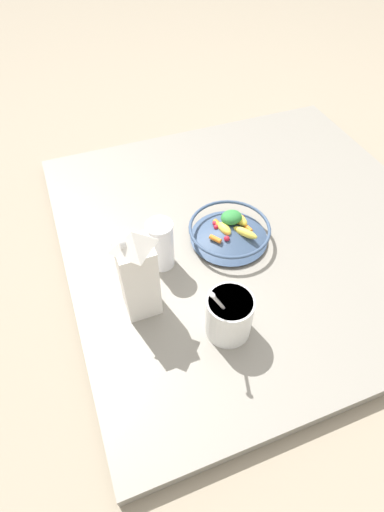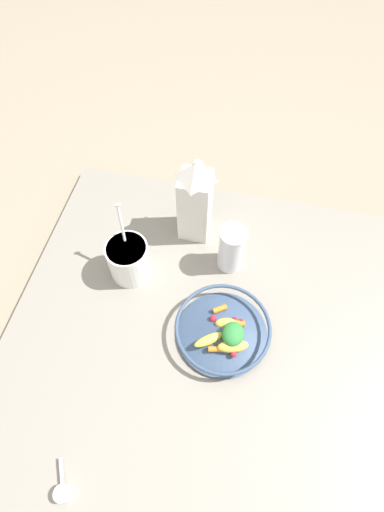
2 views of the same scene
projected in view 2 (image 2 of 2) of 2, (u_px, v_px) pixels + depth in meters
The scene contains 7 objects.
ground_plane at pixel (224, 379), 1.03m from camera, with size 6.00×6.00×0.00m, color gray.
countertop at pixel (225, 377), 1.02m from camera, with size 1.19×1.19×0.04m.
fruit_bowl at pixel (223, 330), 1.02m from camera, with size 0.25×0.25×0.08m.
milk_carton at pixel (195, 201), 1.11m from camera, with size 0.09×0.09×0.28m.
yogurt_tub at pixel (129, 259), 1.10m from camera, with size 0.12×0.13×0.22m.
drinking_cup at pixel (232, 248), 1.10m from camera, with size 0.08×0.08×0.16m.
measuring_scoop at pixel (63, 492), 0.86m from camera, with size 0.05×0.08×0.03m.
Camera 2 is at (0.02, 0.28, 1.05)m, focal length 28.00 mm.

